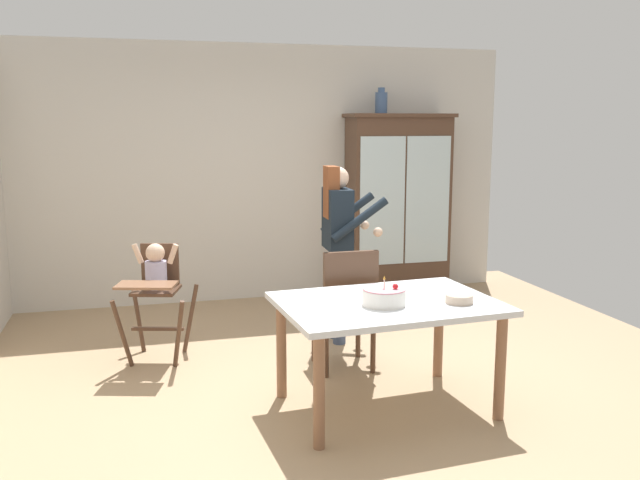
{
  "coord_description": "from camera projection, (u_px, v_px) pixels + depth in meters",
  "views": [
    {
      "loc": [
        -1.33,
        -4.55,
        1.9
      ],
      "look_at": [
        0.08,
        0.7,
        0.95
      ],
      "focal_mm": 38.12,
      "sensor_mm": 36.0,
      "label": 1
    }
  ],
  "objects": [
    {
      "name": "serving_bowl",
      "position": [
        459.0,
        299.0,
        4.4
      ],
      "size": [
        0.18,
        0.18,
        0.05
      ],
      "primitive_type": "cylinder",
      "color": "#C6AD93",
      "rests_on": "dining_table"
    },
    {
      "name": "ground_plane",
      "position": [
        334.0,
        383.0,
        4.99
      ],
      "size": [
        6.24,
        6.24,
        0.0
      ],
      "primitive_type": "plane",
      "color": "tan"
    },
    {
      "name": "birthday_cake",
      "position": [
        384.0,
        297.0,
        4.35
      ],
      "size": [
        0.28,
        0.28,
        0.19
      ],
      "color": "white",
      "rests_on": "dining_table"
    },
    {
      "name": "high_chair_with_toddler",
      "position": [
        156.0,
        280.0,
        5.41
      ],
      "size": [
        0.71,
        0.79,
        0.95
      ],
      "rotation": [
        0.0,
        0.0,
        -0.28
      ],
      "color": "#4C3323",
      "rests_on": "ground_plane"
    },
    {
      "name": "dining_table",
      "position": [
        387.0,
        315.0,
        4.46
      ],
      "size": [
        1.47,
        1.08,
        0.74
      ],
      "color": "silver",
      "rests_on": "ground_plane"
    },
    {
      "name": "china_cabinet",
      "position": [
        398.0,
        205.0,
        7.43
      ],
      "size": [
        1.15,
        0.48,
        1.98
      ],
      "color": "#4C3323",
      "rests_on": "ground_plane"
    },
    {
      "name": "wall_back",
      "position": [
        266.0,
        174.0,
        7.26
      ],
      "size": [
        5.32,
        0.06,
        2.7
      ],
      "primitive_type": "cube",
      "color": "beige",
      "rests_on": "ground_plane"
    },
    {
      "name": "dining_chair_far_side",
      "position": [
        347.0,
        301.0,
        5.14
      ],
      "size": [
        0.44,
        0.44,
        0.96
      ],
      "rotation": [
        0.0,
        0.0,
        3.14
      ],
      "color": "#4C3323",
      "rests_on": "ground_plane"
    },
    {
      "name": "adult_person",
      "position": [
        338.0,
        232.0,
        5.81
      ],
      "size": [
        0.51,
        0.5,
        1.53
      ],
      "rotation": [
        0.0,
        0.0,
        1.52
      ],
      "color": "#3D4C6B",
      "rests_on": "ground_plane"
    },
    {
      "name": "ceramic_vase",
      "position": [
        381.0,
        102.0,
        7.19
      ],
      "size": [
        0.13,
        0.13,
        0.27
      ],
      "color": "#3D567F",
      "rests_on": "china_cabinet"
    }
  ]
}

